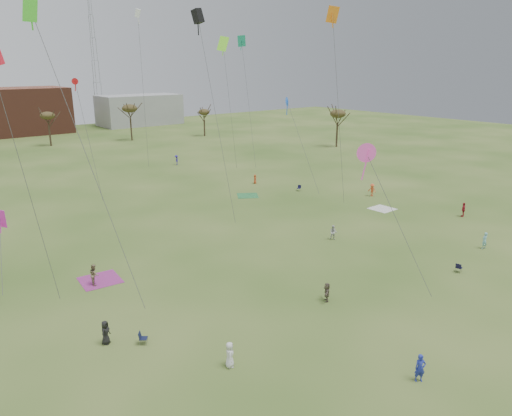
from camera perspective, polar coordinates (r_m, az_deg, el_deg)
ground at (r=37.31m, az=11.97°, el=-12.32°), size 260.00×260.00×0.00m
flyer_near_left at (r=30.65m, az=-3.17°, el=-17.13°), size 0.89×0.98×1.68m
flyer_near_right at (r=30.97m, az=19.05°, el=-17.67°), size 0.76×0.71×1.75m
spectator_fore_a at (r=63.57m, az=23.58°, el=-0.18°), size 1.10×0.95×1.77m
spectator_fore_b at (r=42.85m, az=-18.80°, el=-7.55°), size 0.90×1.04×1.83m
spectator_fore_c at (r=38.42m, az=8.48°, el=-9.93°), size 1.32×1.34×1.54m
flyer_mid_a at (r=34.25m, az=-17.58°, el=-14.02°), size 0.97×0.92×1.67m
flyer_mid_b at (r=69.35m, az=13.72°, el=2.11°), size 0.87×1.26×1.79m
flyer_mid_c at (r=53.51m, az=25.69°, el=-3.52°), size 0.70×0.53×1.72m
spectator_mid_e at (r=51.29m, az=9.25°, el=-2.93°), size 0.95×0.98×1.60m
flyer_far_b at (r=74.65m, az=-0.12°, el=3.49°), size 0.81×0.81×1.42m
flyer_far_c at (r=89.93m, az=-9.50°, el=5.69°), size 1.10×1.36×1.84m
blanket_cream at (r=63.73m, az=14.87°, el=-0.10°), size 2.88×2.88×0.03m
blanket_plum at (r=43.88m, az=-18.16°, el=-8.21°), size 3.53×3.53×0.03m
blanket_olive at (r=67.79m, az=-1.01°, el=1.48°), size 4.02×4.02×0.03m
camp_chair_left at (r=33.86m, az=-13.33°, el=-15.17°), size 0.74×0.73×0.87m
camp_chair_center at (r=46.87m, az=23.09°, el=-6.77°), size 0.64×0.60×0.87m
camp_chair_right at (r=70.56m, az=5.15°, el=2.25°), size 0.70×0.67×0.87m
kites_aloft at (r=59.53m, az=-7.85°, el=18.63°), size 45.15×57.37×25.34m
tree_line at (r=102.30m, az=-26.15°, el=9.05°), size 117.44×49.32×8.91m
building_brick at (r=143.82m, az=-26.98°, el=10.29°), size 26.00×16.00×12.00m
building_grey at (r=153.48m, az=-13.75°, el=11.34°), size 24.00×12.00×9.00m
radio_tower at (r=155.36m, az=-18.77°, el=16.46°), size 1.51×1.72×41.00m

